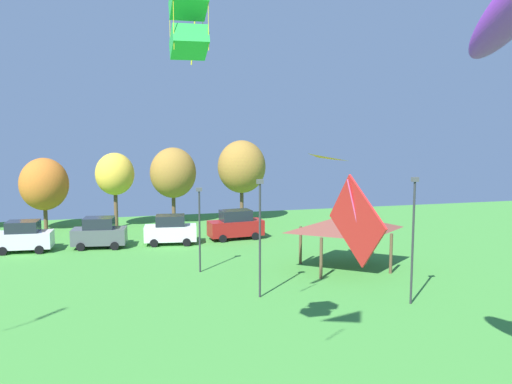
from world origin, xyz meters
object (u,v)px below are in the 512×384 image
object	(u,v)px
kite_flying_8	(307,169)
treeline_tree_3	(115,174)
kite_flying_4	(356,222)
parked_car_third_from_left	(171,230)
kite_flying_9	(189,22)
treeline_tree_2	(44,184)
light_post_2	(413,234)
parked_car_rightmost_in_row	(236,225)
light_post_0	(200,224)
parked_car_leftmost	(23,237)
light_post_1	(260,232)
treeline_tree_4	(173,173)
treeline_tree_5	(242,167)
park_pavilion	(345,223)
parked_car_second_from_left	(99,233)

from	to	relation	value
kite_flying_8	treeline_tree_3	distance (m)	23.74
kite_flying_4	parked_car_third_from_left	distance (m)	36.29
kite_flying_9	parked_car_third_from_left	world-z (taller)	kite_flying_9
kite_flying_8	kite_flying_4	bearing A→B (deg)	-108.58
treeline_tree_2	light_post_2	bearing A→B (deg)	-51.95
parked_car_rightmost_in_row	light_post_0	bearing A→B (deg)	-121.27
light_post_2	kite_flying_8	bearing A→B (deg)	123.76
parked_car_third_from_left	parked_car_leftmost	bearing A→B (deg)	-173.39
parked_car_leftmost	light_post_1	distance (m)	20.88
parked_car_leftmost	treeline_tree_3	bearing A→B (deg)	55.73
parked_car_leftmost	treeline_tree_4	xyz separation A→B (m)	(12.23, 9.16, 3.76)
parked_car_rightmost_in_row	treeline_tree_3	bearing A→B (deg)	134.41
parked_car_leftmost	treeline_tree_5	distance (m)	21.37
park_pavilion	treeline_tree_4	bearing A→B (deg)	114.77
kite_flying_9	light_post_0	size ratio (longest dim) A/B	0.40
parked_car_third_from_left	park_pavilion	bearing A→B (deg)	-37.38
parked_car_second_from_left	light_post_1	xyz separation A→B (m)	(8.84, -14.95, 2.50)
parked_car_second_from_left	park_pavilion	size ratio (longest dim) A/B	0.69
parked_car_second_from_left	treeline_tree_2	bearing A→B (deg)	126.30
light_post_1	park_pavilion	bearing A→B (deg)	32.37
parked_car_rightmost_in_row	treeline_tree_3	world-z (taller)	treeline_tree_3
treeline_tree_4	treeline_tree_5	size ratio (longest dim) A/B	0.92
kite_flying_9	kite_flying_4	bearing A→B (deg)	-83.89
parked_car_rightmost_in_row	light_post_2	world-z (taller)	light_post_2
kite_flying_8	light_post_0	bearing A→B (deg)	150.48
parked_car_third_from_left	treeline_tree_2	world-z (taller)	treeline_tree_2
parked_car_leftmost	treeline_tree_5	size ratio (longest dim) A/B	0.53
light_post_2	treeline_tree_2	distance (m)	34.45
light_post_1	parked_car_second_from_left	bearing A→B (deg)	120.61
park_pavilion	light_post_2	size ratio (longest dim) A/B	0.91
parked_car_leftmost	treeline_tree_3	distance (m)	11.49
parked_car_third_from_left	treeline_tree_4	world-z (taller)	treeline_tree_4
light_post_2	treeline_tree_5	size ratio (longest dim) A/B	0.85
kite_flying_8	parked_car_third_from_left	distance (m)	15.22
kite_flying_4	parked_car_leftmost	size ratio (longest dim) A/B	0.33
parked_car_third_from_left	light_post_1	xyz separation A→B (m)	(3.37, -14.81, 2.52)
light_post_2	treeline_tree_2	world-z (taller)	light_post_2
parked_car_rightmost_in_row	park_pavilion	world-z (taller)	park_pavilion
light_post_2	parked_car_second_from_left	bearing A→B (deg)	132.07
kite_flying_4	kite_flying_8	size ratio (longest dim) A/B	0.50
parked_car_second_from_left	kite_flying_9	bearing A→B (deg)	-74.33
parked_car_leftmost	parked_car_rightmost_in_row	world-z (taller)	parked_car_rightmost_in_row
kite_flying_9	treeline_tree_4	xyz separation A→B (m)	(3.18, 35.12, -7.67)
parked_car_third_from_left	treeline_tree_2	distance (m)	14.17
kite_flying_9	parked_car_leftmost	xyz separation A→B (m)	(-9.05, 25.96, -11.43)
treeline_tree_5	treeline_tree_4	bearing A→B (deg)	177.88
parked_car_second_from_left	treeline_tree_3	xyz separation A→B (m)	(1.33, 8.49, 3.80)
treeline_tree_3	kite_flying_8	bearing A→B (deg)	-61.82
kite_flying_4	light_post_0	size ratio (longest dim) A/B	0.26
light_post_0	treeline_tree_2	bearing A→B (deg)	122.28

